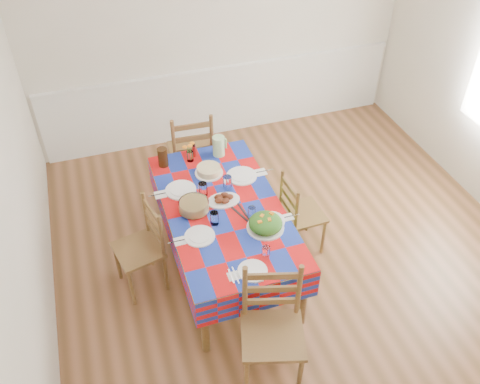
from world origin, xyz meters
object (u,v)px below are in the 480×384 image
Objects in this scene: tea_pitcher at (163,157)px; chair_far at (192,153)px; chair_near at (272,330)px; meat_platter at (223,199)px; green_pitcher at (219,146)px; dining_table at (224,214)px; chair_left at (143,248)px; chair_right at (299,214)px.

tea_pitcher is 0.63m from chair_far.
chair_near is 2.34m from chair_far.
meat_platter is at bearing -60.04° from tea_pitcher.
meat_platter is 0.71m from green_pitcher.
green_pitcher is 1.06× the size of tea_pitcher.
dining_table is 0.77m from chair_left.
chair_left reaches higher than dining_table.
chair_right is at bearing -34.32° from tea_pitcher.
dining_table is 2.05× the size of chair_left.
meat_platter is 1.27m from chair_near.
chair_right is (1.49, -0.01, -0.02)m from chair_left.
tea_pitcher is at bearing 116.01° from dining_table.
meat_platter is at bearing 94.71° from chair_far.
tea_pitcher is 0.19× the size of chair_near.
dining_table is at bearing 107.04° from chair_near.
chair_near is at bearing -78.74° from tea_pitcher.
green_pitcher is 0.56m from tea_pitcher.
chair_far is (-0.00, 1.17, -0.14)m from dining_table.
chair_left is at bearing -116.41° from tea_pitcher.
chair_left is (-0.77, -0.07, -0.30)m from meat_platter.
green_pitcher is at bearing 101.30° from chair_near.
dining_table is at bearing 87.76° from chair_right.
chair_right is at bearing -6.20° from meat_platter.
chair_far is (-0.02, 2.34, -0.00)m from chair_near.
meat_platter is 0.29× the size of chair_near.
chair_near reaches higher than chair_right.
chair_far is 1.19× the size of chair_right.
chair_near is at bearing -89.34° from dining_table.
chair_near reaches higher than chair_left.
meat_platter is at bearing -103.33° from green_pitcher.
chair_right reaches higher than dining_table.
chair_left is (-0.75, 0.01, -0.20)m from dining_table.
chair_near is at bearing -90.43° from meat_platter.
chair_near is at bearing 93.76° from chair_far.
dining_table is 1.80× the size of chair_near.
chair_far reaches higher than meat_platter.
chair_left is 1.49m from chair_right.
chair_right is at bearing 125.96° from chair_far.
chair_far reaches higher than dining_table.
tea_pitcher reaches higher than chair_left.
meat_platter is 0.83m from chair_left.
chair_far reaches higher than chair_left.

